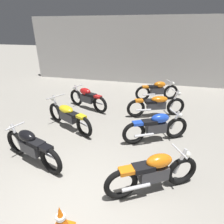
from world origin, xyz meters
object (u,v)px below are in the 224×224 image
Objects in this scene: motorcycle_left_row_1 at (68,116)px; motorcycle_right_row_2 at (157,105)px; motorcycle_right_row_1 at (156,127)px; motorcycle_left_row_0 at (31,146)px; motorcycle_right_row_0 at (154,172)px; motorcycle_right_row_3 at (157,90)px; traffic_cone at (61,220)px; motorcycle_left_row_2 at (87,98)px.

motorcycle_left_row_1 is 3.15m from motorcycle_right_row_2.
motorcycle_left_row_0 is at bearing -148.70° from motorcycle_right_row_1.
motorcycle_left_row_1 is at bearing -148.29° from motorcycle_right_row_2.
motorcycle_left_row_0 is 0.92× the size of motorcycle_right_row_2.
motorcycle_right_row_0 is 5.33m from motorcycle_right_row_3.
motorcycle_right_row_1 is 0.96× the size of motorcycle_right_row_3.
motorcycle_right_row_0 is at bearing -89.38° from motorcycle_right_row_1.
traffic_cone is (-1.33, -3.07, -0.20)m from motorcycle_right_row_1.
motorcycle_left_row_1 is 3.65× the size of traffic_cone.
motorcycle_right_row_2 is at bearing 91.16° from motorcycle_right_row_0.
motorcycle_left_row_2 is 1.03× the size of motorcycle_right_row_1.
motorcycle_left_row_2 and motorcycle_right_row_3 have the same top height.
motorcycle_left_row_1 reaches higher than motorcycle_right_row_3.
motorcycle_right_row_1 is (2.74, -0.06, 0.01)m from motorcycle_left_row_1.
motorcycle_left_row_2 is at bearing -147.05° from motorcycle_right_row_3.
motorcycle_right_row_2 reaches higher than motorcycle_left_row_0.
motorcycle_left_row_0 is 3.29m from motorcycle_right_row_1.
motorcycle_right_row_3 is at bearing 52.02° from motorcycle_left_row_1.
motorcycle_right_row_1 is (-0.02, 1.87, 0.00)m from motorcycle_right_row_0.
motorcycle_left_row_2 is 3.44× the size of traffic_cone.
motorcycle_left_row_2 is at bearing 147.70° from motorcycle_right_row_1.
motorcycle_right_row_2 reaches higher than motorcycle_left_row_2.
motorcycle_left_row_0 is at bearing 137.32° from traffic_cone.
motorcycle_left_row_2 is 3.24m from motorcycle_right_row_1.
motorcycle_right_row_2 reaches higher than traffic_cone.
motorcycle_right_row_2 is 3.82× the size of traffic_cone.
motorcycle_right_row_3 is at bearing 32.95° from motorcycle_left_row_2.
motorcycle_right_row_3 is (2.65, 1.72, 0.00)m from motorcycle_left_row_2.
motorcycle_right_row_2 is at bearing 51.18° from motorcycle_left_row_0.
motorcycle_right_row_2 is at bearing -88.90° from motorcycle_right_row_3.
motorcycle_right_row_0 is 1.87m from motorcycle_right_row_1.
traffic_cone is at bearing -104.92° from motorcycle_right_row_2.
motorcycle_left_row_0 is at bearing -117.81° from motorcycle_right_row_3.
motorcycle_right_row_2 is 1.10× the size of motorcycle_right_row_3.
motorcycle_left_row_2 is at bearing 127.45° from motorcycle_right_row_0.
traffic_cone is at bearing -42.68° from motorcycle_left_row_0.
motorcycle_right_row_2 is (-0.05, 1.72, -0.01)m from motorcycle_right_row_1.
motorcycle_right_row_0 is at bearing -52.55° from motorcycle_left_row_2.
motorcycle_right_row_2 is (2.75, 3.42, -0.01)m from motorcycle_left_row_0.
motorcycle_left_row_0 is 3.44m from motorcycle_left_row_2.
motorcycle_left_row_2 is 2.69m from motorcycle_right_row_2.
motorcycle_left_row_1 is 1.12× the size of motorcycle_right_row_0.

